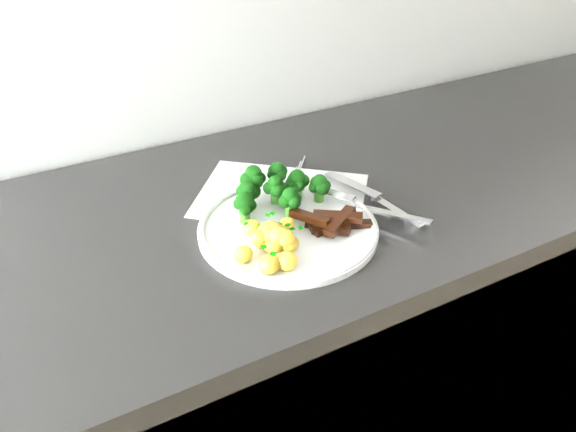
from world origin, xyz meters
The scene contains 8 objects.
counter centered at (-0.07, 1.66, 0.47)m, with size 2.49×0.62×0.93m.
recipe_paper centered at (-0.12, 1.68, 0.93)m, with size 0.35×0.34×0.00m.
plate centered at (-0.16, 1.58, 0.94)m, with size 0.29×0.29×0.02m.
broccoli centered at (-0.15, 1.65, 0.98)m, with size 0.17×0.12×0.07m.
potatoes centered at (-0.22, 1.54, 0.96)m, with size 0.12×0.13×0.04m.
beef_strips centered at (-0.10, 1.54, 0.95)m, with size 0.12×0.09×0.03m.
fork centered at (-0.02, 1.55, 0.95)m, with size 0.11×0.19×0.02m.
knife centered at (0.01, 1.56, 0.94)m, with size 0.06×0.22×0.02m.
Camera 1 is at (-0.53, 0.91, 1.46)m, focal length 35.79 mm.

